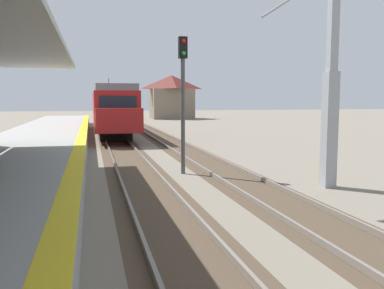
% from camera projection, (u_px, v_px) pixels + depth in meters
% --- Properties ---
extents(track_pair_nearest_platform, '(2.34, 120.00, 0.16)m').
position_uv_depth(track_pair_nearest_platform, '(135.00, 171.00, 16.54)').
color(track_pair_nearest_platform, '#4C3D2D').
rests_on(track_pair_nearest_platform, ground).
extents(track_pair_middle, '(2.34, 120.00, 0.16)m').
position_uv_depth(track_pair_middle, '(217.00, 167.00, 17.34)').
color(track_pair_middle, '#4C3D2D').
rests_on(track_pair_middle, ground).
extents(approaching_train, '(2.93, 19.60, 4.76)m').
position_uv_depth(approaching_train, '(111.00, 108.00, 34.34)').
color(approaching_train, maroon).
rests_on(approaching_train, ground).
extents(rail_signal_post, '(0.32, 0.34, 5.20)m').
position_uv_depth(rail_signal_post, '(183.00, 91.00, 15.83)').
color(rail_signal_post, '#4C4C4C').
rests_on(rail_signal_post, ground).
extents(catenary_pylon_far_side, '(5.00, 0.40, 7.50)m').
position_uv_depth(catenary_pylon_far_side, '(323.00, 76.00, 13.26)').
color(catenary_pylon_far_side, '#9EA3A8').
rests_on(catenary_pylon_far_side, ground).
extents(distant_trackside_house, '(6.60, 5.28, 6.40)m').
position_uv_depth(distant_trackside_house, '(172.00, 96.00, 61.73)').
color(distant_trackside_house, '#7F705B').
rests_on(distant_trackside_house, ground).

